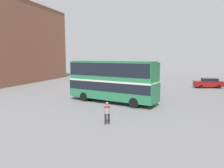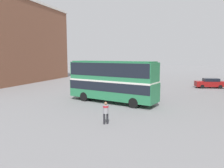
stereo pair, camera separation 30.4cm
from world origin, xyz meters
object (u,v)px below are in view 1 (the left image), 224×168
object	(u,v)px
parked_car_kerb_near	(87,82)
parked_car_side_street	(144,83)
pedestrian_foreground	(107,111)
parked_car_kerb_far	(209,83)
double_decker_bus	(112,79)

from	to	relation	value
parked_car_kerb_near	parked_car_side_street	bearing A→B (deg)	175.03
pedestrian_foreground	parked_car_kerb_far	size ratio (longest dim) A/B	0.36
double_decker_bus	parked_car_kerb_near	distance (m)	14.04
parked_car_kerb_far	parked_car_side_street	xyz separation A→B (m)	(-10.18, -3.85, -0.01)
double_decker_bus	parked_car_kerb_far	distance (m)	20.08
double_decker_bus	parked_car_kerb_near	bearing A→B (deg)	140.27
parked_car_kerb_near	parked_car_side_street	world-z (taller)	parked_car_side_street
pedestrian_foreground	parked_car_kerb_near	xyz separation A→B (m)	(-10.09, 19.16, -0.30)
double_decker_bus	parked_car_kerb_far	world-z (taller)	double_decker_bus
parked_car_kerb_near	parked_car_kerb_far	bearing A→B (deg)	-176.65
pedestrian_foreground	parked_car_kerb_far	xyz separation A→B (m)	(9.95, 23.84, -0.25)
double_decker_bus	parked_car_kerb_far	xyz separation A→B (m)	(11.98, 16.01, -1.88)
double_decker_bus	parked_car_side_street	size ratio (longest dim) A/B	2.49
parked_car_side_street	parked_car_kerb_far	bearing A→B (deg)	-146.09
parked_car_kerb_near	parked_car_kerb_far	xyz separation A→B (m)	(20.03, 4.68, 0.05)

